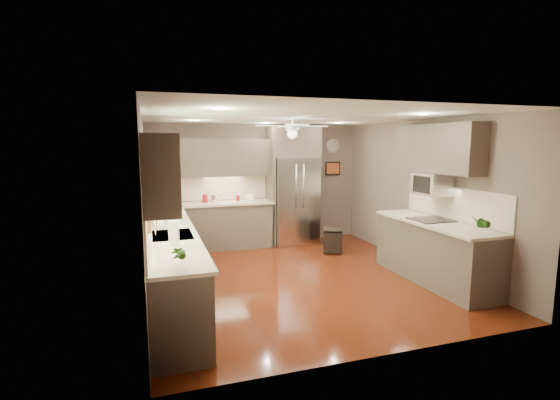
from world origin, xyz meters
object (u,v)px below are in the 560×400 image
potted_plant_left (179,253)px  microwave (432,184)px  canister_d (238,198)px  paper_towel (174,233)px  canister_a (205,198)px  potted_plant_right (479,222)px  soap_bottle (161,222)px  refrigerator (294,187)px  stool (333,240)px  bowl (250,200)px  canister_c (220,198)px  canister_b (213,199)px

potted_plant_left → microwave: size_ratio=0.48×
canister_d → microwave: 3.78m
canister_d → paper_towel: bearing=-113.9°
canister_a → potted_plant_right: bearing=-52.3°
microwave → soap_bottle: bearing=174.2°
canister_a → soap_bottle: 2.56m
soap_bottle → refrigerator: (2.76, 2.30, 0.15)m
microwave → stool: 2.30m
refrigerator → microwave: refrigerator is taller
canister_a → potted_plant_left: size_ratio=0.62×
bowl → stool: (1.39, -0.98, -0.73)m
canister_c → refrigerator: (1.55, -0.05, 0.16)m
canister_a → canister_b: canister_a is taller
canister_b → stool: 2.50m
canister_b → potted_plant_left: size_ratio=0.55×
microwave → canister_d: bearing=131.8°
soap_bottle → paper_towel: bearing=-82.7°
soap_bottle → bowl: size_ratio=0.91×
soap_bottle → potted_plant_right: (3.95, -1.53, 0.05)m
bowl → stool: bowl is taller
canister_a → bowl: size_ratio=0.73×
potted_plant_right → paper_towel: 3.88m
stool → refrigerator: bearing=115.2°
canister_c → refrigerator: refrigerator is taller
canister_c → soap_bottle: bearing=-117.2°
canister_c → microwave: size_ratio=0.33×
canister_d → refrigerator: 1.19m
canister_c → stool: canister_c is taller
canister_c → microwave: 4.01m
soap_bottle → canister_d: bearing=56.5°
bowl → microwave: (2.26, -2.71, 0.51)m
canister_c → soap_bottle: soap_bottle is taller
canister_a → microwave: (3.16, -2.80, 0.46)m
bowl → stool: bearing=-35.1°
refrigerator → microwave: size_ratio=4.45×
potted_plant_right → paper_towel: (-3.83, 0.62, -0.01)m
canister_d → paper_towel: 3.61m
soap_bottle → paper_towel: (0.12, -0.91, 0.04)m
soap_bottle → refrigerator: size_ratio=0.08×
canister_b → bowl: bearing=-5.4°
paper_towel → soap_bottle: bearing=97.3°
canister_d → potted_plant_right: bearing=-58.9°
canister_b → potted_plant_left: 4.29m
potted_plant_left → stool: (3.10, 3.12, -0.83)m
canister_d → stool: 2.09m
canister_b → canister_c: 0.14m
stool → paper_towel: size_ratio=1.54×
stool → canister_c: bearing=152.8°
paper_towel → canister_c: bearing=71.5°
canister_d → canister_c: bearing=-174.1°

